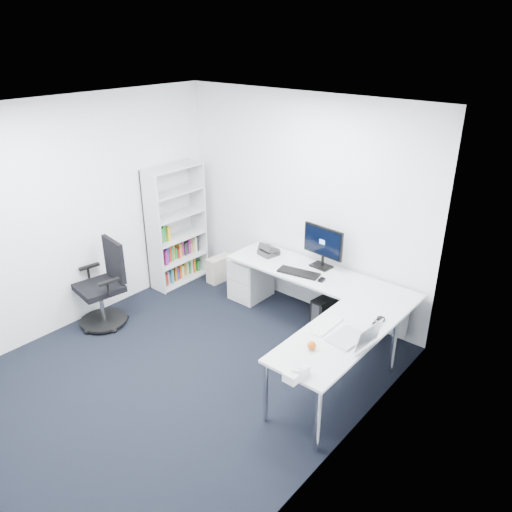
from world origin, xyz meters
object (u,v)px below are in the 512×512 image
Objects in this scene: bookshelf at (176,226)px; monitor at (322,247)px; l_desk at (302,310)px; task_chair at (99,286)px; laptop at (348,327)px.

monitor is at bearing 12.55° from bookshelf.
task_chair is (-2.03, -1.35, 0.19)m from l_desk.
task_chair is (0.15, -1.40, -0.31)m from bookshelf.
task_chair is 2.85× the size of laptop.
monitor reaches higher than task_chair.
bookshelf is (-2.17, 0.05, 0.50)m from l_desk.
laptop is at bearing -33.53° from l_desk.
monitor is (-0.09, 0.51, 0.61)m from l_desk.
bookshelf is 4.53× the size of laptop.
bookshelf is at bearing -162.31° from monitor.
task_chair is at bearing -130.98° from monitor.
laptop is at bearing 22.59° from task_chair.
bookshelf reaches higher than laptop.
task_chair is at bearing -83.91° from bookshelf.
l_desk is 6.34× the size of laptop.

